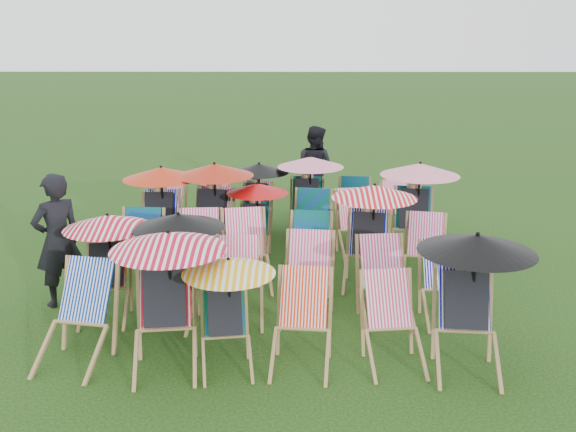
{
  "coord_description": "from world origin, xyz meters",
  "views": [
    {
      "loc": [
        0.19,
        -8.36,
        3.41
      ],
      "look_at": [
        0.12,
        0.36,
        0.9
      ],
      "focal_mm": 40.0,
      "sensor_mm": 36.0,
      "label": 1
    }
  ],
  "objects_px": {
    "person_rear": "(315,169)",
    "person_left": "(58,240)",
    "deckchair_5": "(470,300)",
    "deckchair_0": "(76,317)",
    "deckchair_29": "(396,210)"
  },
  "relations": [
    {
      "from": "deckchair_29",
      "to": "person_rear",
      "type": "distance_m",
      "value": 2.09
    },
    {
      "from": "deckchair_5",
      "to": "person_rear",
      "type": "xyz_separation_m",
      "value": [
        -1.4,
        6.15,
        0.09
      ]
    },
    {
      "from": "deckchair_29",
      "to": "person_left",
      "type": "xyz_separation_m",
      "value": [
        -4.79,
        -3.03,
        0.42
      ]
    },
    {
      "from": "deckchair_5",
      "to": "deckchair_29",
      "type": "relative_size",
      "value": 1.61
    },
    {
      "from": "deckchair_0",
      "to": "person_left",
      "type": "xyz_separation_m",
      "value": [
        -0.69,
        1.51,
        0.36
      ]
    },
    {
      "from": "deckchair_0",
      "to": "deckchair_29",
      "type": "relative_size",
      "value": 1.18
    },
    {
      "from": "person_rear",
      "to": "person_left",
      "type": "bearing_deg",
      "value": 87.15
    },
    {
      "from": "person_rear",
      "to": "deckchair_5",
      "type": "bearing_deg",
      "value": 136.81
    },
    {
      "from": "deckchair_29",
      "to": "person_rear",
      "type": "height_order",
      "value": "person_rear"
    },
    {
      "from": "deckchair_0",
      "to": "person_rear",
      "type": "bearing_deg",
      "value": 76.67
    },
    {
      "from": "deckchair_5",
      "to": "deckchair_29",
      "type": "distance_m",
      "value": 4.63
    },
    {
      "from": "deckchair_0",
      "to": "deckchair_5",
      "type": "relative_size",
      "value": 0.73
    },
    {
      "from": "person_left",
      "to": "person_rear",
      "type": "distance_m",
      "value": 5.68
    },
    {
      "from": "deckchair_0",
      "to": "person_rear",
      "type": "relative_size",
      "value": 0.62
    },
    {
      "from": "deckchair_29",
      "to": "person_rear",
      "type": "bearing_deg",
      "value": 135.65
    }
  ]
}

